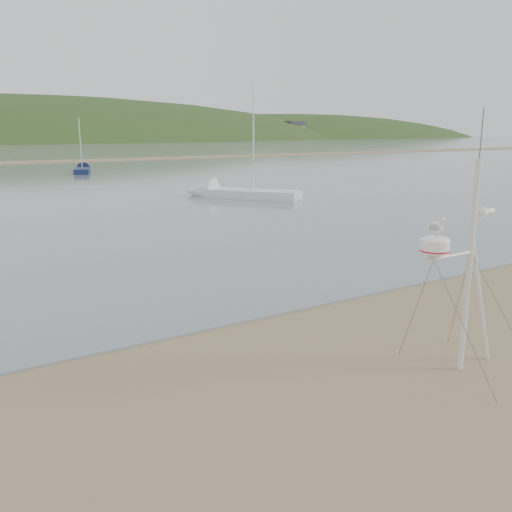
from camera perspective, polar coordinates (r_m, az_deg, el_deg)
ground at (r=7.43m, az=-7.16°, el=-20.76°), size 560.00×560.00×0.00m
mast_rig at (r=10.00m, az=21.18°, el=-5.53°), size 1.99×2.12×4.48m
sailboat_white_near at (r=34.34m, az=-3.51°, el=6.70°), size 6.01×7.17×7.50m
sailboat_blue_far at (r=57.15m, az=-17.75°, el=8.67°), size 3.07×5.80×5.67m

